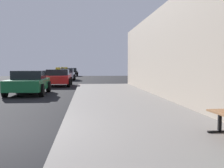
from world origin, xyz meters
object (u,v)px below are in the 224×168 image
car_green (29,82)px  car_red (58,78)px  car_yellow (62,73)px  car_black (72,72)px  car_silver (66,74)px

car_green → car_red: 6.59m
car_red → car_yellow: bearing=-86.5°
car_red → car_black: bearing=-89.9°
car_red → car_silver: same height
car_silver → car_black: car_silver is taller
car_green → car_yellow: car_yellow is taller
car_yellow → car_black: car_yellow is taller
car_red → car_yellow: size_ratio=0.98×
car_red → car_yellow: (-1.00, 16.51, -0.00)m
car_green → car_black: bearing=-91.7°
car_green → car_silver: 16.34m
car_silver → car_yellow: 6.78m
car_green → car_red: car_red is taller
car_green → car_silver: bearing=-93.0°
car_green → car_red: (0.92, 6.53, 0.00)m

